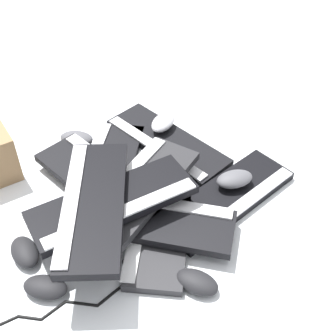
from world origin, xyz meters
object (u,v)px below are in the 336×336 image
object	(u,v)px
keyboard_2	(166,143)
keyboard_3	(106,170)
keyboard_5	(137,191)
mouse_1	(234,179)
keyboard_7	(100,180)
mouse_5	(45,287)
mouse_7	(77,138)
keyboard_8	(93,203)
mouse_0	(197,282)
mouse_2	(102,178)
keyboard_1	(228,198)
mouse_6	(25,252)
keyboard_0	(160,222)
keyboard_4	(152,220)
mouse_4	(163,122)
keyboard_6	(114,202)
mouse_3	(111,159)

from	to	relation	value
keyboard_2	keyboard_3	world-z (taller)	same
keyboard_5	mouse_1	bearing A→B (deg)	111.69
keyboard_7	mouse_5	size ratio (longest dim) A/B	4.00
keyboard_3	keyboard_5	distance (m)	0.19
mouse_7	keyboard_8	bearing A→B (deg)	116.18
keyboard_2	mouse_0	size ratio (longest dim) A/B	4.00
keyboard_5	mouse_2	size ratio (longest dim) A/B	4.21
keyboard_8	mouse_0	distance (m)	0.32
keyboard_2	mouse_0	world-z (taller)	mouse_0
keyboard_5	keyboard_7	bearing A→B (deg)	-115.84
keyboard_1	mouse_0	distance (m)	0.31
mouse_2	mouse_6	size ratio (longest dim) A/B	1.00
mouse_0	mouse_6	world-z (taller)	same
keyboard_0	keyboard_1	world-z (taller)	same
mouse_1	mouse_7	xyz separation A→B (m)	(-0.16, -0.52, -0.03)
keyboard_0	keyboard_4	world-z (taller)	keyboard_4
keyboard_4	mouse_7	bearing A→B (deg)	-138.21
mouse_1	mouse_6	size ratio (longest dim) A/B	1.00
keyboard_4	mouse_7	size ratio (longest dim) A/B	4.11
mouse_2	mouse_6	distance (m)	0.29
mouse_4	keyboard_0	bearing A→B (deg)	26.37
mouse_0	mouse_7	bearing A→B (deg)	-29.15
keyboard_8	mouse_1	distance (m)	0.43
keyboard_1	keyboard_7	bearing A→B (deg)	-89.78
keyboard_6	mouse_1	world-z (taller)	keyboard_6
keyboard_3	mouse_4	size ratio (longest dim) A/B	4.04
keyboard_0	mouse_4	world-z (taller)	mouse_4
keyboard_3	mouse_5	world-z (taller)	mouse_5
keyboard_4	keyboard_6	xyz separation A→B (m)	(0.00, -0.10, 0.06)
mouse_3	mouse_6	world-z (taller)	mouse_3
keyboard_5	mouse_3	bearing A→B (deg)	-139.23
keyboard_6	mouse_6	bearing A→B (deg)	-60.04
keyboard_0	keyboard_3	bearing A→B (deg)	-134.25
mouse_6	keyboard_5	bearing A→B (deg)	88.54
keyboard_0	keyboard_5	size ratio (longest dim) A/B	0.96
mouse_2	keyboard_2	bearing A→B (deg)	-70.39
keyboard_6	mouse_6	distance (m)	0.26
mouse_4	mouse_6	world-z (taller)	mouse_4
mouse_5	mouse_6	world-z (taller)	same
keyboard_7	mouse_0	distance (m)	0.43
mouse_0	keyboard_4	bearing A→B (deg)	-30.97
keyboard_1	keyboard_0	bearing A→B (deg)	-57.71
keyboard_2	keyboard_1	bearing A→B (deg)	42.13
keyboard_6	mouse_3	distance (m)	0.20
keyboard_0	keyboard_8	size ratio (longest dim) A/B	0.97
keyboard_3	keyboard_8	xyz separation A→B (m)	(0.25, 0.03, 0.12)
mouse_4	keyboard_5	bearing A→B (deg)	15.86
keyboard_5	mouse_1	world-z (taller)	keyboard_5
mouse_0	mouse_3	bearing A→B (deg)	-31.10
keyboard_4	mouse_0	bearing A→B (deg)	39.14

